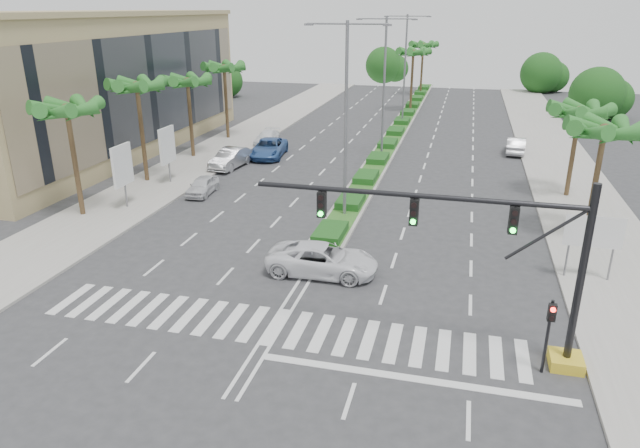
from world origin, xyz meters
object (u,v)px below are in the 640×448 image
(car_parked_b, at_px, (231,158))
(car_parked_c, at_px, (269,148))
(car_parked_a, at_px, (202,186))
(car_right, at_px, (516,145))
(car_parked_d, at_px, (267,138))
(car_crossing, at_px, (322,259))

(car_parked_b, relative_size, car_parked_c, 0.85)
(car_parked_a, bearing_deg, car_parked_b, 93.18)
(car_parked_b, xyz_separation_m, car_right, (23.60, 11.21, -0.06))
(car_right, bearing_deg, car_parked_d, 9.83)
(car_parked_c, bearing_deg, car_right, 10.67)
(car_parked_d, bearing_deg, car_right, 2.76)
(car_parked_a, relative_size, car_parked_c, 0.64)
(car_parked_b, bearing_deg, car_parked_d, 96.58)
(car_parked_a, xyz_separation_m, car_parked_b, (-0.85, 7.32, 0.18))
(car_parked_d, height_order, car_right, car_right)
(car_parked_b, height_order, car_parked_d, car_parked_b)
(car_parked_c, height_order, car_parked_d, car_parked_c)
(car_parked_c, xyz_separation_m, car_right, (21.71, 6.90, -0.05))
(car_parked_a, bearing_deg, car_crossing, -45.98)
(car_parked_a, distance_m, car_parked_c, 11.68)
(car_parked_a, distance_m, car_parked_b, 7.37)
(car_parked_a, height_order, car_parked_d, car_parked_d)
(car_parked_c, bearing_deg, car_parked_d, 104.32)
(car_parked_c, bearing_deg, car_parked_b, -120.59)
(car_parked_b, distance_m, car_crossing, 21.86)
(car_parked_c, xyz_separation_m, car_crossing, (10.57, -22.27, -0.03))
(car_parked_a, height_order, car_right, car_right)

